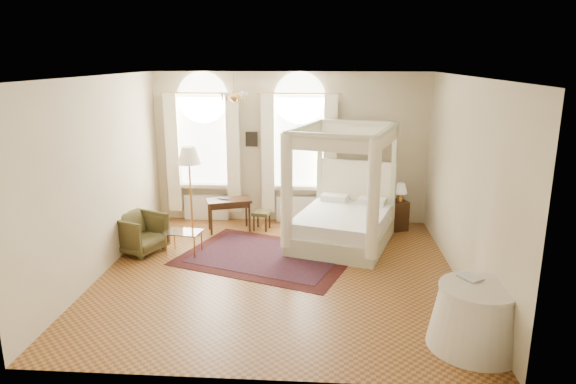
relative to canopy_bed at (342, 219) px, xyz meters
name	(u,v)px	position (x,y,z in m)	size (l,w,h in m)	color
ground	(279,273)	(-1.12, -1.51, -0.53)	(6.00, 6.00, 0.00)	#9F602E
room_walls	(278,160)	(-1.12, -1.51, 1.45)	(6.00, 6.00, 6.00)	beige
window_left	(204,156)	(-3.02, 1.37, 0.96)	(1.62, 0.27, 3.29)	white
window_right	(299,157)	(-0.92, 1.37, 0.96)	(1.62, 0.27, 3.29)	white
chandelier	(234,96)	(-2.02, -0.31, 2.38)	(0.51, 0.45, 0.50)	#CB8F43
wall_pictures	(294,138)	(-1.03, 1.46, 1.36)	(2.54, 0.03, 0.39)	black
canopy_bed	(342,219)	(0.00, 0.00, 0.00)	(2.29, 2.55, 2.34)	beige
nightstand	(395,215)	(1.17, 1.00, -0.21)	(0.45, 0.40, 0.64)	#361F0E
nightstand_lamp	(401,189)	(1.25, 0.95, 0.37)	(0.27, 0.27, 0.40)	#CB8F43
writing_desk	(229,204)	(-2.36, 0.68, 0.06)	(1.02, 0.75, 0.69)	#361F0E
laptop	(224,198)	(-2.47, 0.75, 0.17)	(0.29, 0.19, 0.02)	black
stool	(262,214)	(-1.68, 0.78, -0.19)	(0.42, 0.42, 0.41)	#4D4521
armchair	(140,233)	(-3.82, -0.68, -0.16)	(0.79, 0.82, 0.74)	#433B1C
coffee_table	(184,234)	(-2.97, -0.70, -0.14)	(0.69, 0.53, 0.44)	silver
floor_lamp	(189,160)	(-3.09, 0.38, 1.05)	(0.48, 0.48, 1.85)	#CB8F43
oriental_rug	(267,257)	(-1.40, -0.77, -0.52)	(3.59, 3.08, 0.01)	#461510
side_table	(477,317)	(1.58, -3.60, -0.13)	(1.21, 1.21, 0.82)	white
book	(464,279)	(1.44, -3.42, 0.31)	(0.21, 0.29, 0.03)	black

